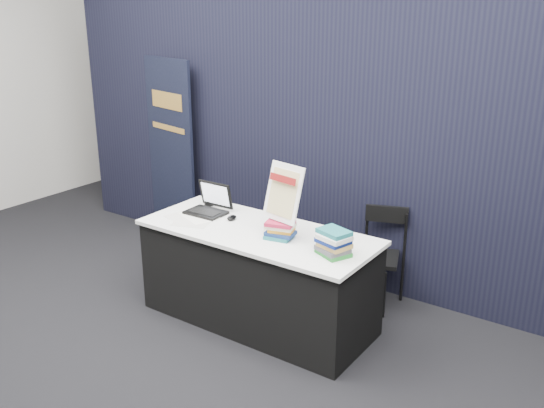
{
  "coord_description": "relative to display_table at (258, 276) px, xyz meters",
  "views": [
    {
      "loc": [
        2.48,
        -2.81,
        2.39
      ],
      "look_at": [
        0.13,
        0.55,
        0.98
      ],
      "focal_mm": 40.0,
      "sensor_mm": 36.0,
      "label": 1
    }
  ],
  "objects": [
    {
      "name": "floor",
      "position": [
        0.0,
        -0.55,
        -0.38
      ],
      "size": [
        8.0,
        8.0,
        0.0
      ],
      "primitive_type": "plane",
      "color": "black",
      "rests_on": "ground"
    },
    {
      "name": "wall_back",
      "position": [
        0.0,
        3.45,
        1.37
      ],
      "size": [
        8.0,
        0.02,
        3.5
      ],
      "primitive_type": "cube",
      "color": "beige",
      "rests_on": "floor"
    },
    {
      "name": "drape_partition",
      "position": [
        0.0,
        1.05,
        0.82
      ],
      "size": [
        6.0,
        0.08,
        2.4
      ],
      "primitive_type": "cube",
      "color": "black",
      "rests_on": "floor"
    },
    {
      "name": "display_table",
      "position": [
        0.0,
        0.0,
        0.0
      ],
      "size": [
        1.8,
        0.75,
        0.75
      ],
      "color": "black",
      "rests_on": "floor"
    },
    {
      "name": "laptop",
      "position": [
        -0.55,
        0.09,
        0.43
      ],
      "size": [
        0.31,
        0.25,
        0.24
      ],
      "rotation": [
        0.0,
        0.0,
        0.02
      ],
      "color": "black",
      "rests_on": "display_table"
    },
    {
      "name": "mouse",
      "position": [
        -0.3,
        0.07,
        0.39
      ],
      "size": [
        0.08,
        0.11,
        0.03
      ],
      "primitive_type": "ellipsoid",
      "rotation": [
        0.0,
        0.0,
        0.2
      ],
      "color": "black",
      "rests_on": "display_table"
    },
    {
      "name": "brochure_left",
      "position": [
        -0.5,
        -0.17,
        0.38
      ],
      "size": [
        0.33,
        0.28,
        0.0
      ],
      "primitive_type": "cube",
      "rotation": [
        0.0,
        0.0,
        0.35
      ],
      "color": "silver",
      "rests_on": "display_table"
    },
    {
      "name": "brochure_mid",
      "position": [
        -0.62,
        -0.12,
        0.38
      ],
      "size": [
        0.34,
        0.28,
        0.0
      ],
      "primitive_type": "cube",
      "rotation": [
        0.0,
        0.0,
        -0.28
      ],
      "color": "silver",
      "rests_on": "display_table"
    },
    {
      "name": "brochure_right",
      "position": [
        -0.55,
        -0.02,
        0.38
      ],
      "size": [
        0.38,
        0.33,
        0.0
      ],
      "primitive_type": "cube",
      "rotation": [
        0.0,
        0.0,
        -0.38
      ],
      "color": "white",
      "rests_on": "display_table"
    },
    {
      "name": "pen_cup",
      "position": [
        -0.66,
        0.22,
        0.42
      ],
      "size": [
        0.1,
        0.1,
        0.1
      ],
      "primitive_type": "cylinder",
      "rotation": [
        0.0,
        0.0,
        -0.41
      ],
      "color": "black",
      "rests_on": "display_table"
    },
    {
      "name": "book_stack_tall",
      "position": [
        0.23,
        -0.03,
        0.44
      ],
      "size": [
        0.22,
        0.19,
        0.13
      ],
      "rotation": [
        0.0,
        0.0,
        0.24
      ],
      "color": "#1C666B",
      "rests_on": "display_table"
    },
    {
      "name": "book_stack_short",
      "position": [
        0.68,
        -0.08,
        0.46
      ],
      "size": [
        0.25,
        0.22,
        0.18
      ],
      "rotation": [
        0.0,
        0.0,
        -0.36
      ],
      "color": "#1E7027",
      "rests_on": "display_table"
    },
    {
      "name": "info_sign",
      "position": [
        0.23,
        0.0,
        0.7
      ],
      "size": [
        0.32,
        0.18,
        0.42
      ],
      "rotation": [
        0.0,
        0.0,
        -0.18
      ],
      "color": "black",
      "rests_on": "book_stack_tall"
    },
    {
      "name": "pullup_banner",
      "position": [
        -1.79,
        0.95,
        0.43
      ],
      "size": [
        0.78,
        0.25,
        1.83
      ],
      "rotation": [
        0.0,
        0.0,
        -0.2
      ],
      "color": "black",
      "rests_on": "floor"
    },
    {
      "name": "stacking_chair",
      "position": [
        0.61,
        0.8,
        0.06
      ],
      "size": [
        0.46,
        0.47,
        0.79
      ],
      "rotation": [
        0.0,
        0.0,
        0.36
      ],
      "color": "black",
      "rests_on": "floor"
    }
  ]
}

